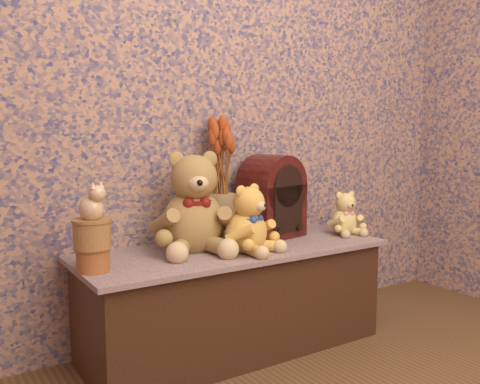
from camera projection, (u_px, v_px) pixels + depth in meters
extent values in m
cube|color=navy|center=(204.00, 47.00, 2.28)|extent=(3.00, 0.10, 2.60)
cube|color=#3A4676|center=(234.00, 298.00, 2.20)|extent=(1.32, 0.51, 0.44)
cylinder|color=tan|center=(222.00, 217.00, 2.29)|extent=(0.14, 0.14, 0.21)
cylinder|color=#B17F33|center=(93.00, 260.00, 1.80)|extent=(0.12, 0.12, 0.08)
cylinder|color=tan|center=(92.00, 234.00, 1.79)|extent=(0.15, 0.15, 0.10)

